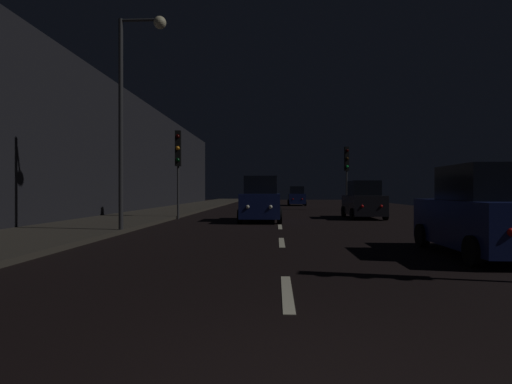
% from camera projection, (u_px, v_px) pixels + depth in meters
% --- Properties ---
extents(ground, '(27.88, 84.00, 0.02)m').
position_uv_depth(ground, '(279.00, 213.00, 27.53)').
color(ground, black).
extents(sidewalk_left, '(4.40, 84.00, 0.15)m').
position_uv_depth(sidewalk_left, '(166.00, 212.00, 27.91)').
color(sidewalk_left, '#38332B').
rests_on(sidewalk_left, ground).
extents(building_facade_left, '(0.80, 63.00, 8.15)m').
position_uv_depth(building_facade_left, '(107.00, 148.00, 24.53)').
color(building_facade_left, black).
rests_on(building_facade_left, ground).
extents(lane_centerline, '(0.16, 29.23, 0.01)m').
position_uv_depth(lane_centerline, '(279.00, 221.00, 20.45)').
color(lane_centerline, beige).
rests_on(lane_centerline, ground).
extents(traffic_light_far_left, '(0.35, 0.48, 4.75)m').
position_uv_depth(traffic_light_far_left, '(178.00, 155.00, 21.86)').
color(traffic_light_far_left, '#38383A').
rests_on(traffic_light_far_left, ground).
extents(traffic_light_far_right, '(0.34, 0.47, 5.02)m').
position_uv_depth(traffic_light_far_right, '(347.00, 164.00, 32.32)').
color(traffic_light_far_right, '#38383A').
rests_on(traffic_light_far_right, ground).
extents(streetlamp_overhead, '(1.70, 0.44, 7.64)m').
position_uv_depth(streetlamp_overhead, '(133.00, 91.00, 14.31)').
color(streetlamp_overhead, '#2D2D30').
rests_on(streetlamp_overhead, ground).
extents(car_approaching_headlights, '(2.05, 4.44, 2.24)m').
position_uv_depth(car_approaching_headlights, '(261.00, 201.00, 20.32)').
color(car_approaching_headlights, '#141E51').
rests_on(car_approaching_headlights, ground).
extents(car_parked_right_far, '(1.89, 4.10, 2.06)m').
position_uv_depth(car_parked_right_far, '(363.00, 201.00, 22.39)').
color(car_parked_right_far, black).
rests_on(car_parked_right_far, ground).
extents(car_parked_right_near, '(1.94, 4.20, 2.12)m').
position_uv_depth(car_parked_right_near, '(482.00, 214.00, 9.47)').
color(car_parked_right_near, '#141E51').
rests_on(car_parked_right_near, ground).
extents(car_distant_taillights, '(1.81, 3.91, 1.97)m').
position_uv_depth(car_distant_taillights, '(297.00, 197.00, 41.97)').
color(car_distant_taillights, '#141E51').
rests_on(car_distant_taillights, ground).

